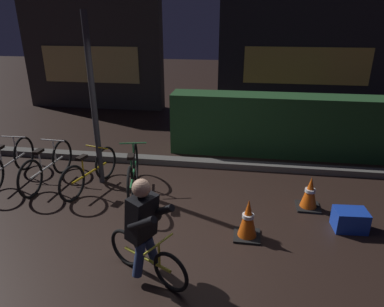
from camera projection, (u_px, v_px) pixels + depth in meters
ground_plane at (172, 226)px, 4.95m from camera, size 40.00×40.00×0.00m
sidewalk_curb at (194, 162)px, 6.95m from camera, size 12.00×0.24×0.12m
hedge_row at (284, 125)px, 7.30m from camera, size 4.80×0.70×1.29m
storefront_left at (92, 40)px, 10.66m from camera, size 4.43×0.54×4.22m
storefront_right at (309, 29)px, 10.26m from camera, size 5.34×0.54×4.91m
street_post at (94, 104)px, 5.72m from camera, size 0.10×0.10×2.91m
parked_bike_leftmost at (9, 163)px, 6.19m from camera, size 0.46×1.66×0.76m
parked_bike_left_mid at (47, 166)px, 6.07m from camera, size 0.46×1.62×0.75m
parked_bike_center_left at (90, 172)px, 5.91m from camera, size 0.49×1.48×0.70m
parked_bike_center_right at (133, 173)px, 5.74m from camera, size 0.51×1.72×0.81m
traffic_cone_near at (248, 219)px, 4.61m from camera, size 0.36×0.36×0.58m
traffic_cone_far at (310, 193)px, 5.32m from camera, size 0.36×0.36×0.53m
blue_crate at (350, 220)px, 4.82m from camera, size 0.46×0.35×0.30m
cyclist at (145, 229)px, 3.80m from camera, size 1.07×0.67×1.25m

